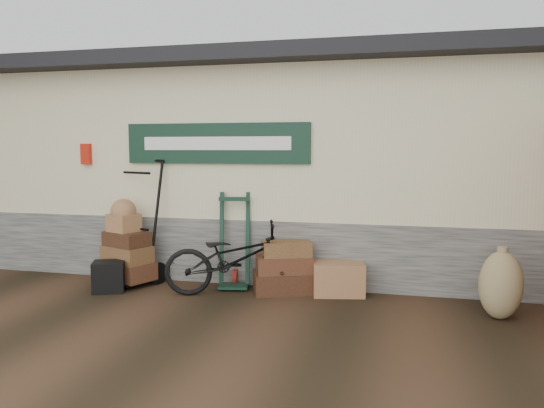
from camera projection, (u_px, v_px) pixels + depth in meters
The scene contains 9 objects.
ground at pixel (214, 305), 6.41m from camera, with size 80.00×80.00×0.00m, color black.
station_building at pixel (269, 164), 8.88m from camera, with size 14.40×4.10×3.20m.
porter_trolley at pixel (138, 220), 7.43m from camera, with size 0.88×0.66×1.77m, color black, non-canonical shape.
green_barrow at pixel (234, 240), 7.17m from camera, with size 0.46×0.39×1.29m, color black, non-canonical shape.
suitcase_stack at pixel (284, 266), 6.94m from camera, with size 0.78×0.49×0.69m, color #321E0F, non-canonical shape.
wicker_hamper at pixel (338, 279), 6.83m from camera, with size 0.65×0.42×0.42m, color brown.
black_trunk at pixel (109, 276), 6.99m from camera, with size 0.40×0.34×0.40m, color black.
bicycle at pixel (235, 255), 6.79m from camera, with size 1.80×0.63×1.05m, color black.
burlap_sack_left at pixel (501, 285), 5.84m from camera, with size 0.48×0.40×0.76m, color olive.
Camera 1 is at (2.17, -5.90, 1.89)m, focal length 35.00 mm.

